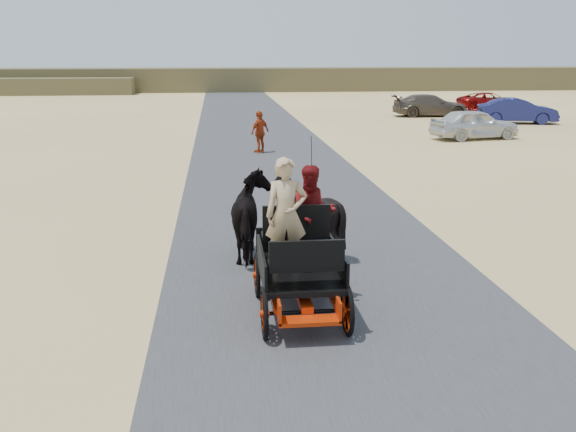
{
  "coord_description": "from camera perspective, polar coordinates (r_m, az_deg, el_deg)",
  "views": [
    {
      "loc": [
        -1.94,
        -7.95,
        4.1
      ],
      "look_at": [
        -0.7,
        3.23,
        1.2
      ],
      "focal_mm": 40.0,
      "sensor_mm": 36.0,
      "label": 1
    }
  ],
  "objects": [
    {
      "name": "carriage",
      "position": [
        10.36,
        0.98,
        -6.7
      ],
      "size": [
        1.3,
        2.4,
        0.72
      ],
      "primitive_type": null,
      "color": "black",
      "rests_on": "ground"
    },
    {
      "name": "car_a",
      "position": [
        32.29,
        16.24,
        7.86
      ],
      "size": [
        4.48,
        2.46,
        1.45
      ],
      "primitive_type": "imported",
      "rotation": [
        0.0,
        0.0,
        1.76
      ],
      "color": "silver",
      "rests_on": "ground"
    },
    {
      "name": "ridge_far",
      "position": [
        70.04,
        -4.83,
        12.0
      ],
      "size": [
        140.0,
        6.0,
        2.4
      ],
      "primitive_type": "cube",
      "color": "brown",
      "rests_on": "ground"
    },
    {
      "name": "horse_right",
      "position": [
        13.12,
        1.71,
        0.09
      ],
      "size": [
        1.37,
        1.54,
        1.7
      ],
      "primitive_type": "imported",
      "rotation": [
        0.0,
        0.0,
        3.14
      ],
      "color": "black",
      "rests_on": "ground"
    },
    {
      "name": "pedestrian",
      "position": [
        26.81,
        -2.51,
        7.48
      ],
      "size": [
        1.02,
        1.01,
        1.73
      ],
      "primitive_type": "imported",
      "rotation": [
        0.0,
        0.0,
        3.91
      ],
      "color": "#A03312",
      "rests_on": "ground"
    },
    {
      "name": "passenger_woman",
      "position": [
        10.62,
        2.2,
        0.32
      ],
      "size": [
        0.77,
        0.6,
        1.58
      ],
      "primitive_type": "imported",
      "color": "#660C0F",
      "rests_on": "carriage"
    },
    {
      "name": "car_d",
      "position": [
        48.83,
        17.5,
        9.7
      ],
      "size": [
        4.54,
        2.14,
        1.25
      ],
      "primitive_type": "imported",
      "rotation": [
        0.0,
        0.0,
        1.56
      ],
      "color": "maroon",
      "rests_on": "ground"
    },
    {
      "name": "ground",
      "position": [
        9.16,
        6.77,
        -12.26
      ],
      "size": [
        140.0,
        140.0,
        0.0
      ],
      "primitive_type": "plane",
      "color": "tan"
    },
    {
      "name": "road",
      "position": [
        9.15,
        6.77,
        -12.23
      ],
      "size": [
        6.0,
        140.0,
        0.01
      ],
      "primitive_type": "cube",
      "color": "#38383A",
      "rests_on": "ground"
    },
    {
      "name": "horse_left",
      "position": [
        13.02,
        -3.09,
        -0.04
      ],
      "size": [
        0.91,
        2.01,
        1.7
      ],
      "primitive_type": "imported",
      "rotation": [
        0.0,
        0.0,
        3.14
      ],
      "color": "black",
      "rests_on": "ground"
    },
    {
      "name": "car_c",
      "position": [
        43.18,
        12.54,
        9.58
      ],
      "size": [
        4.92,
        2.17,
        1.4
      ],
      "primitive_type": "imported",
      "rotation": [
        0.0,
        0.0,
        1.53
      ],
      "color": "brown",
      "rests_on": "ground"
    },
    {
      "name": "driver_man",
      "position": [
        10.01,
        -0.16,
        0.1
      ],
      "size": [
        0.66,
        0.43,
        1.8
      ],
      "primitive_type": "imported",
      "color": "tan",
      "rests_on": "carriage"
    },
    {
      "name": "car_b",
      "position": [
        40.19,
        19.71,
        8.79
      ],
      "size": [
        4.68,
        2.51,
        1.46
      ],
      "primitive_type": "imported",
      "rotation": [
        0.0,
        0.0,
        1.34
      ],
      "color": "navy",
      "rests_on": "ground"
    }
  ]
}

